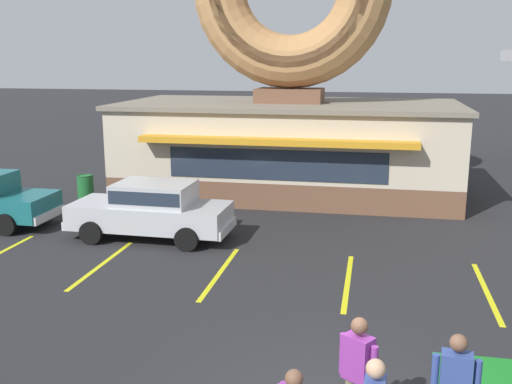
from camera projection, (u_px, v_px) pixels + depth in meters
donut_shop_building at (290, 92)px, 21.84m from camera, size 12.30×6.75×10.96m
mini_donut_far_centre at (460, 381)px, 9.35m from camera, size 0.13×0.13×0.04m
car_silver at (152, 208)px, 16.69m from camera, size 4.59×2.05×1.60m
pedestrian_clipboard_woman at (358, 371)px, 7.87m from camera, size 0.51×0.41×1.71m
trash_bin at (86, 188)px, 20.91m from camera, size 0.57×0.57×0.97m
parking_stripe_left at (102, 264)px, 14.75m from camera, size 0.12×3.60×0.01m
parking_stripe_mid_left at (220, 272)px, 14.18m from camera, size 0.12×3.60×0.01m
parking_stripe_centre at (348, 282)px, 13.60m from camera, size 0.12×3.60×0.01m
parking_stripe_mid_right at (487, 291)px, 13.03m from camera, size 0.12×3.60×0.01m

